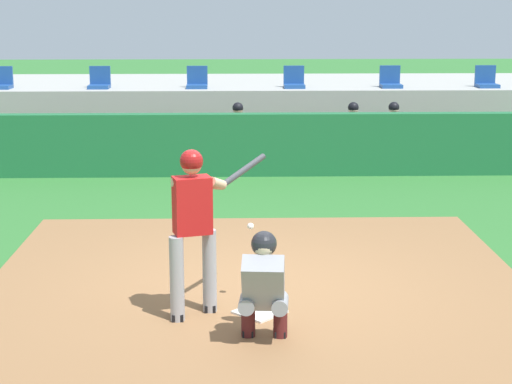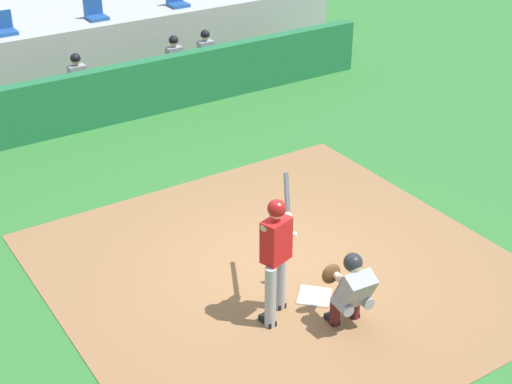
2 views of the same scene
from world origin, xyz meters
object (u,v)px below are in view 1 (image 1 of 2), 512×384
Objects in this scene: catcher_crouched at (263,282)px; dugout_player_1 at (354,134)px; stadium_seat_2 at (197,82)px; dugout_player_0 at (238,134)px; home_plate at (260,312)px; batter_at_plate at (195,222)px; stadium_seat_3 at (294,82)px; stadium_seat_4 at (391,81)px; stadium_seat_5 at (486,81)px; dugout_player_2 at (394,133)px; stadium_seat_0 at (1,82)px; stadium_seat_1 at (99,82)px.

dugout_player_1 is at bearing 76.43° from catcher_crouched.
catcher_crouched is 11.00m from stadium_seat_2.
home_plate is at bearing -88.69° from dugout_player_0.
stadium_seat_2 reaches higher than batter_at_plate.
stadium_seat_2 is 2.17m from stadium_seat_3.
home_plate is 0.34× the size of dugout_player_1.
home_plate is 10.79m from stadium_seat_4.
stadium_seat_4 and stadium_seat_5 have the same top height.
stadium_seat_0 reaches higher than dugout_player_2.
stadium_seat_3 is (1.08, 10.18, 1.51)m from home_plate.
dugout_player_2 is at bearing 0.00° from dugout_player_0.
stadium_seat_1 is at bearing 180.00° from stadium_seat_4.
stadium_seat_2 is (-0.90, 2.03, 0.86)m from dugout_player_0.
stadium_seat_0 reaches higher than catcher_crouched.
dugout_player_2 reaches higher than catcher_crouched.
catcher_crouched is 8.87m from dugout_player_0.
catcher_crouched is at bearing -63.54° from stadium_seat_0.
stadium_seat_5 reaches higher than dugout_player_1.
dugout_player_0 is 2.55m from stadium_seat_3.
home_plate is at bearing -72.29° from stadium_seat_1.
dugout_player_2 is at bearing -18.10° from stadium_seat_1.
dugout_player_0 is 3.16m from dugout_player_2.
stadium_seat_1 is at bearing 180.00° from stadium_seat_2.
dugout_player_1 is 2.47m from stadium_seat_4.
stadium_seat_0 and stadium_seat_5 have the same top height.
stadium_seat_0 is 1.00× the size of stadium_seat_2.
stadium_seat_5 is (5.42, 10.18, 1.51)m from home_plate.
dugout_player_2 is 8.68m from stadium_seat_0.
dugout_player_0 is 1.00× the size of dugout_player_2.
stadium_seat_0 is (-4.74, 10.21, 0.50)m from batter_at_plate.
stadium_seat_4 is at bearing 61.63° from dugout_player_1.
stadium_seat_1 is (-5.40, 2.03, 0.86)m from dugout_player_1.
batter_at_plate is (-0.68, -0.03, 1.01)m from home_plate.
stadium_seat_1 and stadium_seat_5 have the same top height.
dugout_player_0 is 2.71× the size of stadium_seat_1.
batter_at_plate reaches higher than catcher_crouched.
stadium_seat_0 is 6.50m from stadium_seat_3.
dugout_player_2 is 2.23m from stadium_seat_4.
home_plate is 1.22m from batter_at_plate.
stadium_seat_2 reaches higher than dugout_player_0.
catcher_crouched is 1.15× the size of dugout_player_0.
stadium_seat_0 is 4.33m from stadium_seat_2.
stadium_seat_0 reaches higher than dugout_player_0.
stadium_seat_1 is at bearing 161.90° from dugout_player_2.
stadium_seat_1 is 6.50m from stadium_seat_4.
dugout_player_2 is 2.71× the size of stadium_seat_3.
batter_at_plate is 10.37m from stadium_seat_3.
stadium_seat_2 is (4.33, 0.00, 0.00)m from stadium_seat_0.
dugout_player_2 is (3.65, 8.18, -0.36)m from batter_at_plate.
stadium_seat_2 is at bearing 180.00° from stadium_seat_5.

